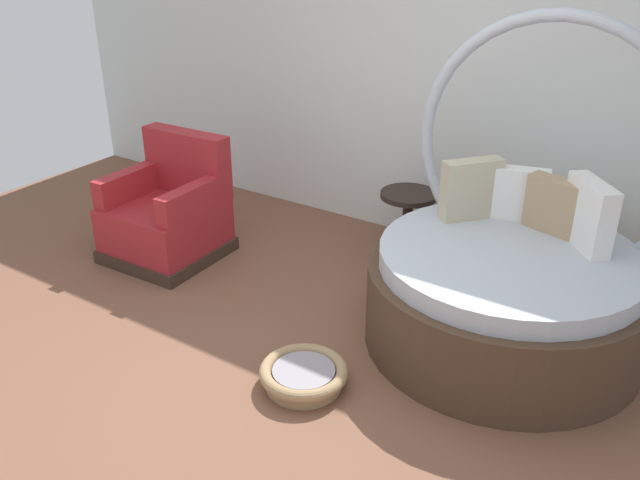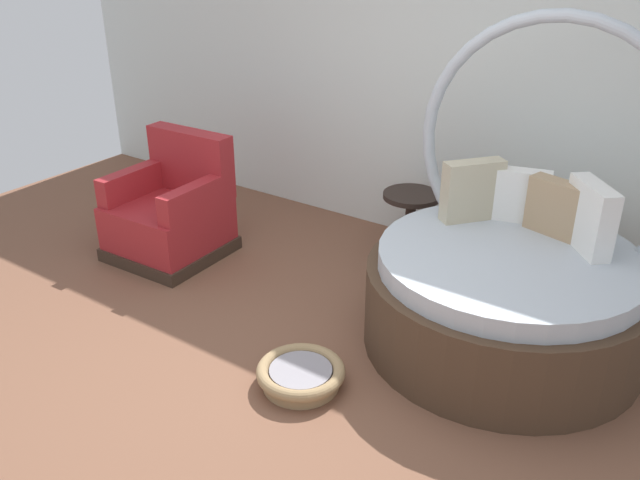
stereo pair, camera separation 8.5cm
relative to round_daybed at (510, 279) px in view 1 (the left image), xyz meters
The scene contains 6 objects.
ground_plane 1.54m from the round_daybed, 129.05° to the right, with size 8.00×8.00×0.02m, color brown.
back_wall 1.80m from the round_daybed, 129.25° to the left, with size 8.00×0.12×2.91m, color silver.
round_daybed is the anchor object (origin of this frame).
red_armchair 2.62m from the round_daybed, behind, with size 0.82×0.82×0.94m.
pet_basket 1.40m from the round_daybed, 124.63° to the right, with size 0.51×0.51×0.13m.
side_table 1.27m from the round_daybed, 145.99° to the left, with size 0.44×0.44×0.52m.
Camera 1 is at (1.92, -2.47, 2.41)m, focal length 37.18 mm.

